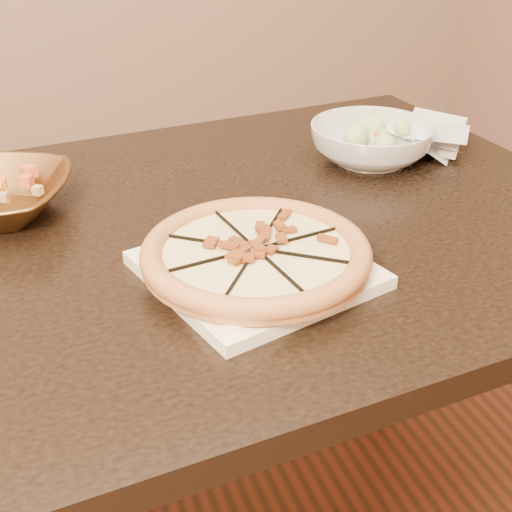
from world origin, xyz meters
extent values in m
cube|color=black|center=(0.17, 0.06, 0.73)|extent=(1.48, 1.03, 0.04)
cylinder|color=black|center=(0.80, 0.43, 0.35)|extent=(0.07, 0.07, 0.71)
cube|color=white|center=(0.26, -0.10, 0.76)|extent=(0.32, 0.32, 0.02)
cube|color=white|center=(0.26, -0.10, 0.77)|extent=(0.28, 0.28, 0.00)
cylinder|color=#DF8150|center=(0.26, -0.10, 0.78)|extent=(0.30, 0.30, 0.01)
torus|color=#DF8150|center=(0.26, -0.10, 0.79)|extent=(0.31, 0.31, 0.03)
cylinder|color=#F1E9AE|center=(0.26, -0.10, 0.79)|extent=(0.25, 0.25, 0.01)
cube|color=black|center=(0.26, -0.10, 0.79)|extent=(0.05, 0.30, 0.01)
cube|color=black|center=(0.26, -0.10, 0.79)|extent=(0.24, 0.18, 0.01)
cube|color=black|center=(0.26, -0.10, 0.79)|extent=(0.30, 0.05, 0.01)
cube|color=black|center=(0.26, -0.10, 0.79)|extent=(0.18, 0.24, 0.01)
cube|color=brown|center=(0.28, -0.10, 0.79)|extent=(0.03, 0.02, 0.00)
cube|color=brown|center=(0.30, -0.08, 0.79)|extent=(0.03, 0.02, 0.00)
cube|color=brown|center=(0.31, -0.05, 0.79)|extent=(0.03, 0.03, 0.00)
cube|color=brown|center=(0.27, -0.07, 0.79)|extent=(0.02, 0.03, 0.00)
cube|color=brown|center=(0.27, -0.04, 0.79)|extent=(0.02, 0.03, 0.00)
cube|color=brown|center=(0.24, -0.01, 0.79)|extent=(0.02, 0.03, 0.00)
cube|color=brown|center=(0.24, -0.07, 0.79)|extent=(0.02, 0.03, 0.00)
cube|color=brown|center=(0.21, -0.05, 0.79)|extent=(0.03, 0.03, 0.00)
cube|color=brown|center=(0.17, -0.06, 0.79)|extent=(0.03, 0.02, 0.00)
cube|color=brown|center=(0.21, -0.09, 0.79)|extent=(0.03, 0.02, 0.00)
cube|color=brown|center=(0.18, -0.11, 0.79)|extent=(0.03, 0.02, 0.00)
cube|color=brown|center=(0.23, -0.11, 0.79)|extent=(0.03, 0.02, 0.00)
cube|color=brown|center=(0.22, -0.14, 0.79)|extent=(0.03, 0.03, 0.00)
cube|color=brown|center=(0.22, -0.18, 0.79)|extent=(0.02, 0.03, 0.00)
cube|color=brown|center=(0.25, -0.14, 0.79)|extent=(0.02, 0.03, 0.00)
cube|color=brown|center=(0.26, -0.16, 0.79)|extent=(0.02, 0.03, 0.00)
cube|color=brown|center=(0.30, -0.18, 0.79)|extent=(0.02, 0.03, 0.00)
cube|color=brown|center=(0.29, -0.13, 0.79)|extent=(0.03, 0.03, 0.00)
cube|color=brown|center=(0.32, -0.14, 0.79)|extent=(0.03, 0.02, 0.00)
cube|color=brown|center=(0.28, -0.11, 0.79)|extent=(0.03, 0.02, 0.00)
cube|color=yellow|center=(-0.04, 0.23, 0.82)|extent=(0.03, 0.03, 0.03)
cube|color=tan|center=(-0.04, 0.25, 0.82)|extent=(0.03, 0.03, 0.03)
cube|color=yellow|center=(-0.04, 0.19, 0.82)|extent=(0.03, 0.03, 0.03)
cube|color=tan|center=(-0.02, 0.20, 0.82)|extent=(0.03, 0.03, 0.03)
imported|color=silver|center=(0.59, 0.21, 0.78)|extent=(0.28, 0.28, 0.07)
sphere|color=#B7D48A|center=(0.59, 0.21, 0.84)|extent=(0.04, 0.04, 0.04)
sphere|color=#B7D48A|center=(0.61, 0.23, 0.84)|extent=(0.04, 0.04, 0.04)
sphere|color=#B7D48A|center=(0.61, 0.25, 0.84)|extent=(0.04, 0.04, 0.04)
sphere|color=#B7D48A|center=(0.59, 0.23, 0.84)|extent=(0.04, 0.04, 0.04)
sphere|color=#B7D48A|center=(0.58, 0.24, 0.84)|extent=(0.04, 0.04, 0.04)
sphere|color=#B7D48A|center=(0.59, 0.22, 0.84)|extent=(0.04, 0.04, 0.04)
sphere|color=#B7D48A|center=(0.57, 0.21, 0.84)|extent=(0.04, 0.04, 0.04)
sphere|color=#B7D48A|center=(0.55, 0.19, 0.84)|extent=(0.04, 0.04, 0.04)
sphere|color=#B7D48A|center=(0.58, 0.20, 0.84)|extent=(0.04, 0.04, 0.04)
sphere|color=#B7D48A|center=(0.59, 0.18, 0.84)|extent=(0.04, 0.04, 0.04)
sphere|color=#B7D48A|center=(0.59, 0.21, 0.84)|extent=(0.04, 0.04, 0.04)
sphere|color=#B7D48A|center=(0.61, 0.20, 0.84)|extent=(0.04, 0.04, 0.04)
cube|color=orange|center=(0.62, 0.24, 0.83)|extent=(0.02, 0.02, 0.01)
cube|color=orange|center=(0.57, 0.19, 0.83)|extent=(0.02, 0.02, 0.01)
camera|label=1|loc=(-0.02, -0.87, 1.24)|focal=50.00mm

